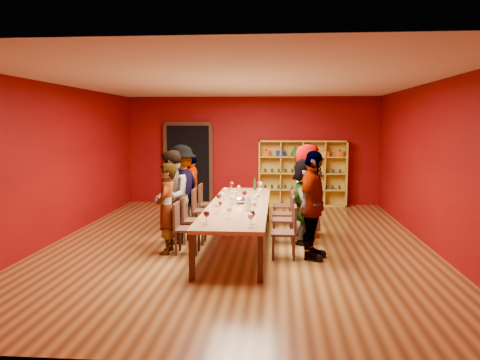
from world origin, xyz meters
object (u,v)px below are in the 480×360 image
object	(u,v)px
person_right_1	(313,205)
shelving_unit	(302,170)
chair_person_right_3	(287,211)
person_right_3	(307,190)
tasting_table	(239,207)
wine_bottle	(255,185)
person_left_3	(181,188)
chair_person_right_1	(288,229)
person_right_4	(302,189)
spittoon_bowl	(238,200)
chair_person_left_1	(183,225)
chair_person_right_2	(287,217)
chair_person_left_4	(205,201)
person_left_2	(171,197)
chair_person_left_3	(199,208)
person_left_4	(191,188)
person_right_2	(305,201)
chair_person_left_2	(191,217)
chair_person_right_4	(286,203)
person_left_1	(167,209)

from	to	relation	value
person_right_1	shelving_unit	bearing A→B (deg)	17.30
chair_person_right_3	person_right_3	bearing A→B (deg)	0.00
tasting_table	wine_bottle	bearing A→B (deg)	83.86
person_left_3	chair_person_right_1	distance (m)	2.92
person_right_1	person_right_4	size ratio (longest dim) A/B	1.12
shelving_unit	wine_bottle	distance (m)	2.69
spittoon_bowl	chair_person_left_1	bearing A→B (deg)	-136.68
tasting_table	chair_person_right_2	distance (m)	0.94
chair_person_right_3	person_right_3	world-z (taller)	person_right_3
tasting_table	person_right_1	world-z (taller)	person_right_1
chair_person_left_4	person_left_2	bearing A→B (deg)	-101.43
chair_person_left_3	person_right_4	distance (m)	2.31
person_left_2	person_right_4	distance (m)	3.06
chair_person_left_1	chair_person_left_4	size ratio (longest dim) A/B	1.00
chair_person_left_4	person_right_3	distance (m)	2.49
shelving_unit	person_right_1	distance (m)	5.23
person_left_4	person_right_2	size ratio (longest dim) A/B	0.99
tasting_table	chair_person_left_2	bearing A→B (deg)	-177.61
chair_person_left_3	person_right_1	bearing A→B (deg)	-40.34
chair_person_left_4	tasting_table	bearing A→B (deg)	-62.98
chair_person_left_1	chair_person_right_4	size ratio (longest dim) A/B	1.00
chair_person_left_3	wine_bottle	distance (m)	1.51
tasting_table	chair_person_left_1	size ratio (longest dim) A/B	5.06
person_left_3	chair_person_right_4	world-z (taller)	person_left_3
person_right_1	person_right_3	xyz separation A→B (m)	(0.01, 1.67, 0.02)
chair_person_left_2	wine_bottle	bearing A→B (deg)	60.20
chair_person_left_3	chair_person_right_1	xyz separation A→B (m)	(1.82, -1.88, 0.00)
person_right_4	chair_person_right_3	bearing A→B (deg)	177.55
shelving_unit	chair_person_right_1	size ratio (longest dim) A/B	2.70
tasting_table	person_left_3	bearing A→B (deg)	143.32
chair_person_left_1	person_right_2	xyz separation A→B (m)	(2.14, 0.91, 0.30)
tasting_table	person_left_3	size ratio (longest dim) A/B	2.48
person_left_3	person_right_2	xyz separation A→B (m)	(2.53, -0.82, -0.11)
person_left_1	chair_person_left_2	size ratio (longest dim) A/B	1.76
person_left_4	tasting_table	bearing A→B (deg)	24.13
chair_person_left_2	chair_person_left_4	bearing A→B (deg)	90.00
chair_person_left_2	person_left_3	world-z (taller)	person_left_3
chair_person_left_3	person_left_3	size ratio (longest dim) A/B	0.49
chair_person_left_3	person_right_1	size ratio (longest dim) A/B	0.49
spittoon_bowl	chair_person_right_1	bearing A→B (deg)	-47.27
person_right_1	chair_person_right_2	bearing A→B (deg)	38.58
chair_person_right_1	chair_person_left_2	bearing A→B (deg)	154.24
chair_person_left_3	chair_person_right_4	xyz separation A→B (m)	(1.82, 0.70, 0.00)
chair_person_left_3	person_left_4	size ratio (longest dim) A/B	0.56
person_left_1	chair_person_left_3	distance (m)	1.77
chair_person_right_2	person_right_2	xyz separation A→B (m)	(0.32, 0.00, 0.30)
person_left_3	person_right_1	world-z (taller)	person_left_3
tasting_table	spittoon_bowl	size ratio (longest dim) A/B	16.31
person_left_2	chair_person_right_4	bearing A→B (deg)	118.43
person_right_1	person_right_2	bearing A→B (deg)	22.00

